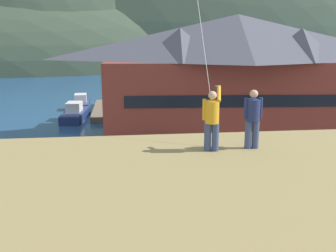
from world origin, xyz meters
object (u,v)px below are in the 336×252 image
Objects in this scene: person_companion at (253,117)px; wharf_dock at (106,110)px; parked_car_back_row_right at (35,219)px; parked_car_front_row_red at (78,180)px; parked_car_lone_by_shed at (286,170)px; parking_light_pole at (217,121)px; parked_car_mid_row_far at (206,209)px; person_kite_flyer at (212,119)px; moored_boat_outer_mooring at (132,103)px; parked_car_mid_row_center at (194,178)px; harbor_lodge at (236,72)px; moored_boat_inner_slip at (75,113)px; moored_boat_wharfside at (81,104)px.

wharf_dock is at bearing 98.25° from person_companion.
person_companion reaches higher than wharf_dock.
parked_car_back_row_right is 5.52m from parked_car_front_row_red.
parking_light_pole is at bearing 136.08° from parked_car_lone_by_shed.
person_kite_flyer is (-1.75, -8.57, 6.87)m from parked_car_mid_row_far.
parked_car_front_row_red is at bearing -98.23° from moored_boat_outer_mooring.
parked_car_mid_row_center is at bearing -84.03° from moored_boat_outer_mooring.
parked_car_mid_row_center is (-6.58, -0.82, 0.00)m from parked_car_lone_by_shed.
harbor_lodge reaches higher than person_companion.
parked_car_lone_by_shed is (13.15, -26.62, 0.71)m from wharf_dock.
wharf_dock is at bearing 101.27° from parked_car_mid_row_far.
parking_light_pole is at bearing -56.51° from moored_boat_inner_slip.
harbor_lodge is at bearing 88.24° from parked_car_lone_by_shed.
parked_car_mid_row_center is at bearing 86.96° from person_companion.
parked_car_front_row_red is (-0.83, -27.00, 0.71)m from wharf_dock.
parked_car_lone_by_shed is at bearing -43.92° from parking_light_pole.
moored_boat_outer_mooring is (-10.16, 14.60, -5.61)m from harbor_lodge.
harbor_lodge is 19.92m from moored_boat_inner_slip.
wharf_dock is 6.59× the size of person_kite_flyer.
harbor_lodge reaches higher than wharf_dock.
moored_boat_inner_slip is 1.76× the size of parked_car_front_row_red.
person_companion reaches higher than parked_car_front_row_red.
parked_car_back_row_right is at bearing -140.73° from parking_light_pole.
parked_car_lone_by_shed is 1.01× the size of parked_car_mid_row_center.
parked_car_front_row_red is at bearing 176.64° from parked_car_mid_row_center.
wharf_dock is 2.89× the size of parked_car_mid_row_far.
moored_boat_wharfside is 4.01× the size of person_companion.
parked_car_mid_row_far is 0.98× the size of parked_car_lone_by_shed.
wharf_dock is 2.88× the size of parked_car_back_row_right.
moored_boat_wharfside is 34.97m from parked_car_back_row_right.
moored_boat_inner_slip is at bearing 125.93° from parked_car_lone_by_shed.
moored_boat_outer_mooring is 43.80m from person_kite_flyer.
parked_car_back_row_right is 16.61m from parked_car_lone_by_shed.
moored_boat_inner_slip is 38.63m from person_kite_flyer.
moored_boat_inner_slip is at bearing -134.46° from wharf_dock.
wharf_dock is at bearing 96.51° from person_kite_flyer.
parking_light_pole is at bearing 60.98° from parked_car_mid_row_center.
moored_boat_inner_slip is 1.20× the size of parking_light_pole.
harbor_lodge reaches higher than parked_car_mid_row_far.
parked_car_lone_by_shed is at bearing 58.76° from person_kite_flyer.
wharf_dock is 28.22m from parked_car_mid_row_center.
wharf_dock is 4.28m from moored_boat_outer_mooring.
parked_car_mid_row_far is at bearing 86.50° from person_companion.
moored_boat_wharfside reaches higher than wharf_dock.
parking_light_pole is (9.99, 4.23, 2.69)m from parked_car_front_row_red.
person_kite_flyer reaches higher than moored_boat_outer_mooring.
parked_car_front_row_red is 2.45× the size of person_companion.
moored_boat_outer_mooring is at bearing 81.77° from parked_car_front_row_red.
person_kite_flyer reaches higher than parked_car_lone_by_shed.
parked_car_mid_row_center is (-7.03, -15.36, -5.27)m from harbor_lodge.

